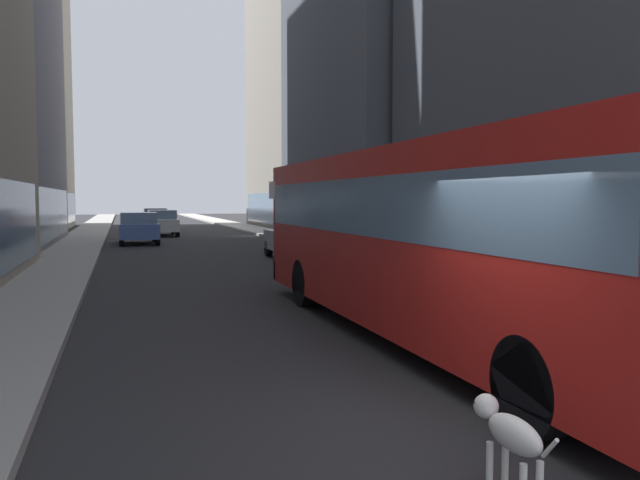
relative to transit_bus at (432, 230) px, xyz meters
name	(u,v)px	position (x,y,z in m)	size (l,w,h in m)	color
ground_plane	(182,235)	(-1.20, 31.21, -1.78)	(120.00, 120.00, 0.00)	#232326
sidewalk_left	(86,236)	(-6.90, 31.21, -1.70)	(2.40, 110.00, 0.15)	gray
sidewalk_right	(269,233)	(4.50, 31.21, -1.70)	(2.40, 110.00, 0.15)	#9E9991
building_left_far	(0,75)	(-13.10, 42.03, 9.62)	(8.65, 17.90, 22.81)	#B2A893
building_right_far	(321,16)	(10.70, 39.10, 15.21)	(9.48, 14.54, 33.99)	gray
transit_bus	(432,230)	(0.00, 0.00, 0.00)	(2.78, 11.53, 3.05)	red
car_white_van	(162,223)	(-2.40, 31.14, -0.95)	(1.80, 4.56, 1.62)	silver
car_blue_hatchback	(139,228)	(-4.00, 24.04, -0.96)	(1.93, 3.96, 1.62)	#4C6BB7
car_silver_sedan	(301,238)	(1.60, 13.35, -0.95)	(1.85, 4.47, 1.62)	#B7BABF
car_red_coupe	(155,219)	(-2.40, 39.67, -0.96)	(1.77, 4.31, 1.62)	red
dalmatian_dog	(509,433)	(-2.06, -5.13, -1.26)	(0.22, 0.96, 0.72)	white
pedestrian_with_handbag	(536,252)	(4.76, 3.61, -0.76)	(0.45, 0.34, 1.69)	#1E1E2D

